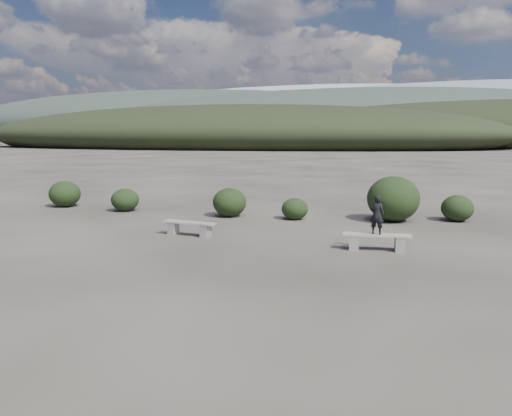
# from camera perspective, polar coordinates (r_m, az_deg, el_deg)

# --- Properties ---
(ground) EXTENTS (1200.00, 1200.00, 0.00)m
(ground) POSITION_cam_1_polar(r_m,az_deg,el_deg) (10.49, -8.21, -8.63)
(ground) COLOR #2A2520
(ground) RESTS_ON ground
(bench_left) EXTENTS (1.74, 0.66, 0.43)m
(bench_left) POSITION_cam_1_polar(r_m,az_deg,el_deg) (15.22, -7.64, -2.20)
(bench_left) COLOR slate
(bench_left) RESTS_ON ground
(bench_right) EXTENTS (1.80, 0.46, 0.44)m
(bench_right) POSITION_cam_1_polar(r_m,az_deg,el_deg) (13.57, 13.63, -3.64)
(bench_right) COLOR slate
(bench_right) RESTS_ON ground
(seated_person) EXTENTS (0.41, 0.30, 1.03)m
(seated_person) POSITION_cam_1_polar(r_m,az_deg,el_deg) (13.44, 13.64, -0.76)
(seated_person) COLOR black
(seated_person) RESTS_ON bench_right
(shrub_a) EXTENTS (1.10, 1.10, 0.90)m
(shrub_a) POSITION_cam_1_polar(r_m,az_deg,el_deg) (20.45, -14.74, 0.90)
(shrub_a) COLOR black
(shrub_a) RESTS_ON ground
(shrub_b) EXTENTS (1.25, 1.25, 1.07)m
(shrub_b) POSITION_cam_1_polar(r_m,az_deg,el_deg) (18.50, -3.04, 0.66)
(shrub_b) COLOR black
(shrub_b) RESTS_ON ground
(shrub_c) EXTENTS (0.96, 0.96, 0.77)m
(shrub_c) POSITION_cam_1_polar(r_m,az_deg,el_deg) (17.94, 4.45, -0.10)
(shrub_c) COLOR black
(shrub_c) RESTS_ON ground
(shrub_d) EXTENTS (1.82, 1.82, 1.59)m
(shrub_d) POSITION_cam_1_polar(r_m,az_deg,el_deg) (18.12, 15.41, 1.02)
(shrub_d) COLOR black
(shrub_d) RESTS_ON ground
(shrub_e) EXTENTS (1.11, 1.11, 0.92)m
(shrub_e) POSITION_cam_1_polar(r_m,az_deg,el_deg) (18.90, 22.02, -0.02)
(shrub_e) COLOR black
(shrub_e) RESTS_ON ground
(shrub_f) EXTENTS (1.29, 1.29, 1.09)m
(shrub_f) POSITION_cam_1_polar(r_m,az_deg,el_deg) (22.45, -21.01, 1.53)
(shrub_f) COLOR black
(shrub_f) RESTS_ON ground
(mountain_ridges) EXTENTS (500.00, 400.00, 56.00)m
(mountain_ridges) POSITION_cam_1_polar(r_m,az_deg,el_deg) (348.65, 11.44, 9.73)
(mountain_ridges) COLOR black
(mountain_ridges) RESTS_ON ground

